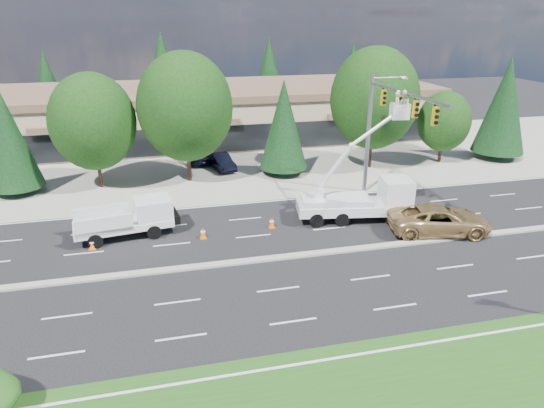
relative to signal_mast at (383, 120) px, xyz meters
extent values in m
plane|color=black|center=(-10.03, -7.04, -6.06)|extent=(140.00, 140.00, 0.00)
cube|color=gray|center=(-10.03, 12.96, -6.05)|extent=(140.00, 22.00, 0.01)
cube|color=gray|center=(-10.03, -7.04, -6.00)|extent=(120.00, 0.55, 0.12)
cube|color=tan|center=(-10.03, 22.96, -3.56)|extent=(50.00, 15.00, 5.00)
cube|color=brown|center=(-10.03, 22.96, -0.91)|extent=(50.40, 15.40, 0.70)
cube|color=black|center=(-10.03, 15.41, -4.56)|extent=(48.00, 0.12, 2.60)
cylinder|color=#332114|center=(-26.03, 7.96, -5.66)|extent=(0.26, 0.26, 0.80)
cone|color=black|center=(-26.03, 7.96, -1.92)|extent=(3.91, 3.91, 7.15)
cylinder|color=#332114|center=(-20.03, 7.96, -4.60)|extent=(0.28, 0.28, 2.91)
ellipsoid|color=black|center=(-20.03, 7.96, -0.80)|extent=(6.47, 6.47, 7.44)
cylinder|color=#332114|center=(-13.03, 7.96, -4.37)|extent=(0.28, 0.28, 3.37)
ellipsoid|color=black|center=(-13.03, 7.96, 0.03)|extent=(7.49, 7.49, 8.61)
cylinder|color=#332114|center=(-5.03, 7.96, -5.66)|extent=(0.26, 0.26, 0.80)
cone|color=black|center=(-5.03, 7.96, -1.77)|extent=(4.06, 4.06, 7.41)
cylinder|color=#332114|center=(2.97, 7.96, -4.36)|extent=(0.28, 0.28, 3.40)
ellipsoid|color=black|center=(2.97, 7.96, 0.09)|extent=(7.56, 7.56, 8.70)
cylinder|color=#332114|center=(9.97, 7.96, -5.00)|extent=(0.28, 0.28, 2.12)
ellipsoid|color=black|center=(9.97, 7.96, -2.22)|extent=(4.72, 4.72, 5.42)
cylinder|color=#332114|center=(15.97, 7.96, -5.66)|extent=(0.26, 0.26, 0.80)
cone|color=black|center=(15.97, 7.96, -1.06)|extent=(4.72, 4.72, 8.63)
cylinder|color=#332114|center=(-28.03, 34.96, -5.66)|extent=(0.26, 0.26, 0.80)
cone|color=black|center=(-28.03, 34.96, -1.33)|extent=(4.47, 4.47, 8.16)
cylinder|color=#332114|center=(-14.03, 34.96, -5.66)|extent=(0.26, 0.26, 0.80)
cone|color=black|center=(-14.03, 34.96, -0.12)|extent=(5.61, 5.61, 10.25)
cylinder|color=#332114|center=(-0.03, 34.96, -5.66)|extent=(0.26, 0.26, 0.80)
cone|color=black|center=(-0.03, 34.96, -0.67)|extent=(5.09, 5.09, 9.30)
cylinder|color=#332114|center=(11.97, 34.96, -5.66)|extent=(0.26, 0.26, 0.80)
cone|color=black|center=(11.97, 34.96, -1.09)|extent=(4.69, 4.69, 8.57)
cylinder|color=gray|center=(-0.03, 2.16, -1.56)|extent=(0.32, 0.32, 9.00)
cylinder|color=gray|center=(-0.03, -2.84, 2.24)|extent=(0.20, 10.00, 0.20)
cylinder|color=gray|center=(1.27, 2.16, 2.54)|extent=(2.60, 0.12, 0.12)
cube|color=gold|center=(-0.03, 0.16, 1.49)|extent=(0.32, 0.22, 1.05)
cube|color=gold|center=(-0.03, -2.04, 1.49)|extent=(0.32, 0.22, 1.05)
cube|color=gold|center=(-0.03, -4.24, 1.49)|extent=(0.32, 0.22, 1.05)
cube|color=gold|center=(-0.03, -6.44, 1.49)|extent=(0.32, 0.22, 1.05)
cube|color=white|center=(-17.80, -2.03, -5.23)|extent=(6.12, 3.01, 0.44)
cube|color=white|center=(-15.96, -1.75, -4.54)|extent=(2.44, 2.40, 1.47)
cube|color=black|center=(-15.33, -1.65, -4.35)|extent=(0.36, 1.85, 0.98)
cube|color=white|center=(-19.10, -1.28, -4.74)|extent=(3.33, 0.79, 1.08)
cube|color=white|center=(-18.82, -3.12, -4.74)|extent=(3.33, 0.79, 1.08)
cube|color=white|center=(-3.03, -2.84, -5.13)|extent=(7.72, 3.47, 0.65)
cube|color=white|center=(-0.28, -3.32, -4.15)|extent=(2.21, 2.47, 1.86)
cube|color=black|center=(0.41, -3.44, -4.01)|extent=(0.39, 1.85, 1.12)
cube|color=white|center=(-4.22, -2.64, -4.61)|extent=(4.77, 2.87, 0.47)
cylinder|color=white|center=(-5.32, -2.45, -4.10)|extent=(0.65, 0.65, 0.74)
cube|color=white|center=(-0.54, -3.27, 1.23)|extent=(1.15, 1.00, 1.01)
imported|color=beige|center=(-0.74, -3.24, 1.60)|extent=(0.48, 0.64, 1.61)
imported|color=beige|center=(-0.34, -3.31, 1.60)|extent=(0.73, 0.87, 1.61)
ellipsoid|color=white|center=(-0.74, -3.24, 2.42)|extent=(0.24, 0.24, 0.17)
ellipsoid|color=white|center=(-0.34, -3.31, 2.42)|extent=(0.24, 0.24, 0.17)
cube|color=#FF6708|center=(-19.59, -3.33, -6.04)|extent=(0.40, 0.40, 0.03)
cone|color=#FF6708|center=(-19.59, -3.33, -5.71)|extent=(0.36, 0.36, 0.70)
cylinder|color=white|center=(-19.59, -3.33, -5.64)|extent=(0.29, 0.29, 0.10)
cube|color=#FF6708|center=(-13.09, -3.38, -6.04)|extent=(0.40, 0.40, 0.03)
cone|color=#FF6708|center=(-13.09, -3.38, -5.71)|extent=(0.36, 0.36, 0.70)
cylinder|color=white|center=(-13.09, -3.38, -5.64)|extent=(0.29, 0.29, 0.10)
cube|color=#FF6708|center=(-8.60, -2.80, -6.04)|extent=(0.40, 0.40, 0.03)
cone|color=#FF6708|center=(-8.60, -2.80, -5.71)|extent=(0.36, 0.36, 0.70)
cylinder|color=white|center=(-8.60, -2.80, -5.64)|extent=(0.29, 0.29, 0.10)
imported|color=tan|center=(1.46, -6.02, -5.18)|extent=(6.78, 4.17, 1.75)
imported|color=black|center=(-12.06, 13.14, -5.28)|extent=(2.82, 4.83, 1.54)
imported|color=black|center=(-10.03, 10.51, -5.38)|extent=(2.30, 4.32, 1.35)
camera|label=1|loc=(-15.21, -30.67, 6.91)|focal=32.00mm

